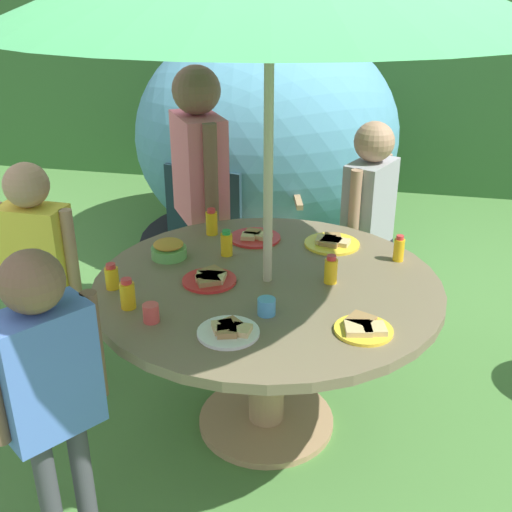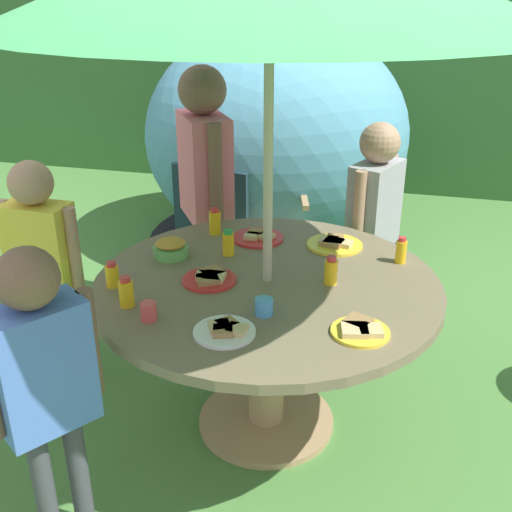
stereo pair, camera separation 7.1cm
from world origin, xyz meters
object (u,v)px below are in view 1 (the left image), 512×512
Objects in this scene: snack_bowl at (169,249)px; plate_back_edge at (210,279)px; child_in_pink_shirt at (199,168)px; juice_bottle_near_left at (399,249)px; plate_center_front at (332,242)px; plate_far_right at (364,328)px; juice_bottle_far_left at (128,294)px; child_in_grey_shirt at (369,205)px; garden_table at (267,312)px; juice_bottle_near_right at (112,277)px; juice_bottle_mid_right at (227,244)px; plate_front_edge at (229,331)px; juice_bottle_mid_left at (331,270)px; child_in_blue_shirt at (47,372)px; cup_far at (151,313)px; cup_near at (266,307)px; wooden_chair at (256,206)px; child_in_yellow_shirt at (37,253)px; dome_tent at (267,136)px; plate_center_back at (255,237)px; juice_bottle_spot_a at (212,222)px.

snack_bowl is 0.30m from plate_back_edge.
child_in_pink_shirt reaches higher than juice_bottle_near_left.
plate_center_front is 0.74m from plate_far_right.
child_in_grey_shirt is at bearing 55.90° from juice_bottle_far_left.
garden_table is 0.97× the size of child_in_pink_shirt.
snack_bowl reaches higher than plate_far_right.
plate_far_right is at bearing -6.81° from juice_bottle_near_right.
plate_back_edge is 0.27m from juice_bottle_mid_right.
plate_front_edge is (-0.45, -0.11, -0.00)m from plate_far_right.
plate_far_right is 1.74× the size of juice_bottle_mid_right.
juice_bottle_near_right is at bearing -164.40° from juice_bottle_mid_left.
child_in_blue_shirt reaches higher than juice_bottle_mid_left.
snack_bowl reaches higher than cup_far.
child_in_pink_shirt is at bearing 95.26° from snack_bowl.
juice_bottle_far_left reaches higher than plate_center_front.
cup_near is (0.50, 0.06, -0.02)m from juice_bottle_far_left.
snack_bowl is 0.71× the size of plate_front_edge.
child_in_pink_shirt reaches higher than plate_back_edge.
wooden_chair is 0.88× the size of child_in_yellow_shirt.
dome_tent is 2.16m from plate_back_edge.
garden_table is 9.12× the size of snack_bowl.
plate_center_back is 0.83m from cup_far.
juice_bottle_far_left is at bearing -77.20° from dome_tent.
child_in_pink_shirt is (-0.19, -0.52, 0.38)m from wooden_chair.
juice_bottle_mid_right is at bearing 137.68° from garden_table.
child_in_grey_shirt is 1.62m from child_in_yellow_shirt.
cup_far is (-0.11, -0.34, 0.02)m from plate_back_edge.
dome_tent is 22.03× the size of juice_bottle_near_right.
wooden_chair is 7.76× the size of juice_bottle_spot_a.
snack_bowl is 1.32× the size of juice_bottle_near_left.
juice_bottle_mid_left is 0.93× the size of juice_bottle_spot_a.
juice_bottle_near_right reaches higher than plate_center_back.
garden_table is 0.32m from cup_near.
juice_bottle_spot_a reaches higher than garden_table.
child_in_pink_shirt is at bearing 116.71° from juice_bottle_mid_right.
child_in_yellow_shirt is 0.94m from child_in_blue_shirt.
cup_far is at bearing -140.08° from juice_bottle_near_left.
garden_table is at bearing 0.00° from child_in_blue_shirt.
snack_bowl is at bearing 69.97° from juice_bottle_near_right.
juice_bottle_mid_left is 0.50m from juice_bottle_mid_right.
garden_table is 6.48× the size of plate_front_edge.
child_in_grey_shirt is 0.68m from plate_center_back.
plate_center_front is at bearing 37.40° from juice_bottle_near_right.
child_in_grey_shirt is 1.05× the size of child_in_yellow_shirt.
snack_bowl is at bearing -110.55° from juice_bottle_spot_a.
child_in_yellow_shirt is 16.62× the size of cup_far.
cup_near is at bearing 7.20° from child_in_grey_shirt.
wooden_chair reaches higher than plate_center_back.
juice_bottle_mid_left is at bearing -85.02° from plate_center_front.
juice_bottle_mid_right reaches higher than juice_bottle_near_left.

